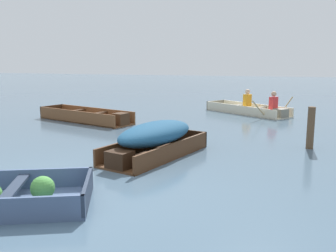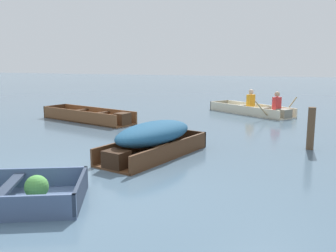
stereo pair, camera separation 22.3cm
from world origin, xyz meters
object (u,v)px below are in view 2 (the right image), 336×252
object	(u,v)px
skiff_wooden_brown_mid_moored	(91,117)
mooring_post	(311,129)
skiff_dark_varnish_near_moored	(153,137)
rowboat_cream_with_crew	(255,109)

from	to	relation	value
skiff_wooden_brown_mid_moored	mooring_post	xyz separation A→B (m)	(6.56, -1.87, 0.34)
skiff_dark_varnish_near_moored	rowboat_cream_with_crew	distance (m)	6.93
skiff_dark_varnish_near_moored	skiff_wooden_brown_mid_moored	distance (m)	4.95
skiff_wooden_brown_mid_moored	rowboat_cream_with_crew	size ratio (longest dim) A/B	1.09
mooring_post	skiff_wooden_brown_mid_moored	bearing A→B (deg)	164.11
skiff_dark_varnish_near_moored	rowboat_cream_with_crew	xyz separation A→B (m)	(1.44, 6.78, -0.23)
skiff_dark_varnish_near_moored	mooring_post	bearing A→B (deg)	28.17
skiff_wooden_brown_mid_moored	mooring_post	size ratio (longest dim) A/B	3.78
skiff_dark_varnish_near_moored	skiff_wooden_brown_mid_moored	world-z (taller)	skiff_dark_varnish_near_moored
rowboat_cream_with_crew	mooring_post	bearing A→B (deg)	-71.94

